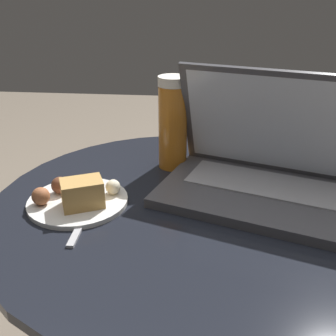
{
  "coord_description": "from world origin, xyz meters",
  "views": [
    {
      "loc": [
        0.04,
        -0.66,
        0.93
      ],
      "look_at": [
        -0.03,
        -0.0,
        0.63
      ],
      "focal_mm": 42.0,
      "sensor_mm": 36.0,
      "label": 1
    }
  ],
  "objects": [
    {
      "name": "table",
      "position": [
        0.0,
        0.0,
        0.4
      ],
      "size": [
        0.73,
        0.73,
        0.56
      ],
      "color": "#515156",
      "rests_on": "ground_plane"
    },
    {
      "name": "beer_glass",
      "position": [
        -0.03,
        0.16,
        0.66
      ],
      "size": [
        0.06,
        0.06,
        0.2
      ],
      "color": "#C6701E",
      "rests_on": "table"
    },
    {
      "name": "fork",
      "position": [
        -0.17,
        -0.07,
        0.56
      ],
      "size": [
        0.03,
        0.17,
        0.0
      ],
      "color": "#B2B2B7",
      "rests_on": "table"
    },
    {
      "name": "snack_plate",
      "position": [
        -0.19,
        -0.03,
        0.58
      ],
      "size": [
        0.19,
        0.19,
        0.06
      ],
      "color": "silver",
      "rests_on": "table"
    },
    {
      "name": "laptop",
      "position": [
        0.15,
        0.05,
        0.61
      ],
      "size": [
        0.42,
        0.34,
        0.24
      ],
      "color": "#47474C",
      "rests_on": "table"
    }
  ]
}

